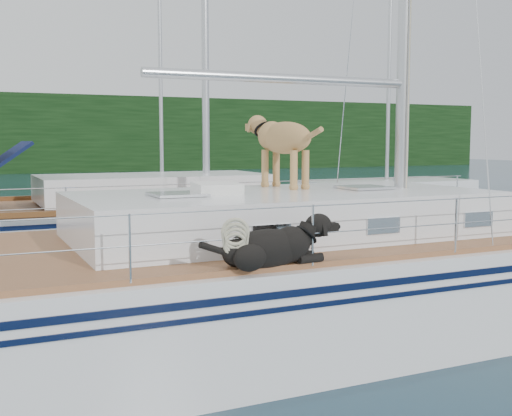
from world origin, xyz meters
TOP-DOWN VIEW (x-y plane):
  - ground at (0.00, 0.00)m, footprint 120.00×120.00m
  - main_sailboat at (0.10, 0.00)m, footprint 12.00×3.92m
  - neighbor_sailboat at (-0.17, 6.30)m, footprint 11.00×3.50m
  - bg_boat_center at (4.00, 16.00)m, footprint 7.20×3.00m
  - bg_boat_east at (12.00, 13.00)m, footprint 6.40×3.00m

SIDE VIEW (x-z plane):
  - ground at x=0.00m, z-range 0.00..0.00m
  - bg_boat_center at x=4.00m, z-range -5.37..6.28m
  - bg_boat_east at x=12.00m, z-range -5.37..6.28m
  - neighbor_sailboat at x=-0.17m, z-range -6.02..7.28m
  - main_sailboat at x=0.10m, z-range -6.32..7.69m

